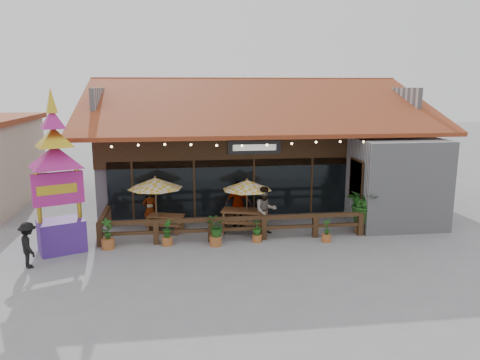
{
  "coord_description": "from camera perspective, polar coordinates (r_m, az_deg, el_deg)",
  "views": [
    {
      "loc": [
        -3.61,
        -17.1,
        5.76
      ],
      "look_at": [
        -1.14,
        1.5,
        1.9
      ],
      "focal_mm": 35.0,
      "sensor_mm": 36.0,
      "label": 1
    }
  ],
  "objects": [
    {
      "name": "diner_b",
      "position": [
        18.23,
        3.1,
        -3.73
      ],
      "size": [
        1.01,
        0.85,
        1.88
      ],
      "primitive_type": "imported",
      "rotation": [
        0.0,
        0.0,
        0.16
      ],
      "color": "#382111",
      "rests_on": "ground"
    },
    {
      "name": "umbrella_left",
      "position": [
        18.43,
        -10.29,
        -0.4
      ],
      "size": [
        2.5,
        2.5,
        2.27
      ],
      "color": "brown",
      "rests_on": "ground"
    },
    {
      "name": "patio_railing",
      "position": [
        17.66,
        -2.85,
        -5.34
      ],
      "size": [
        10.0,
        2.6,
        0.92
      ],
      "color": "#422A17",
      "rests_on": "ground"
    },
    {
      "name": "restaurant_building",
      "position": [
        24.29,
        1.68,
        3.2
      ],
      "size": [
        15.5,
        14.73,
        6.09
      ],
      "color": "#A0A0A5",
      "rests_on": "ground"
    },
    {
      "name": "tropical_plant",
      "position": [
        19.03,
        14.78,
        -2.79
      ],
      "size": [
        1.76,
        1.85,
        2.01
      ],
      "color": "#9C572A",
      "rests_on": "ground"
    },
    {
      "name": "picnic_table_left",
      "position": [
        18.88,
        -8.97,
        -4.86
      ],
      "size": [
        1.66,
        1.53,
        0.66
      ],
      "color": "brown",
      "rests_on": "ground"
    },
    {
      "name": "planter_a",
      "position": [
        17.35,
        -15.83,
        -6.59
      ],
      "size": [
        0.48,
        0.46,
        1.12
      ],
      "color": "#9C572A",
      "rests_on": "ground"
    },
    {
      "name": "picnic_table_right",
      "position": [
        18.69,
        0.55,
        -4.48
      ],
      "size": [
        2.15,
        1.98,
        0.86
      ],
      "color": "brown",
      "rests_on": "ground"
    },
    {
      "name": "diner_a",
      "position": [
        19.35,
        -10.91,
        -3.48
      ],
      "size": [
        0.64,
        0.48,
        1.58
      ],
      "primitive_type": "imported",
      "rotation": [
        0.0,
        0.0,
        3.33
      ],
      "color": "#382111",
      "rests_on": "ground"
    },
    {
      "name": "diner_c",
      "position": [
        19.15,
        -0.17,
        -2.94
      ],
      "size": [
        1.2,
        0.84,
        1.89
      ],
      "primitive_type": "imported",
      "rotation": [
        0.0,
        0.0,
        2.76
      ],
      "color": "#382111",
      "rests_on": "ground"
    },
    {
      "name": "planter_e",
      "position": [
        17.75,
        10.51,
        -6.28
      ],
      "size": [
        0.35,
        0.35,
        0.86
      ],
      "color": "#9C572A",
      "rests_on": "ground"
    },
    {
      "name": "planter_b",
      "position": [
        17.26,
        -8.9,
        -6.5
      ],
      "size": [
        0.39,
        0.41,
        0.95
      ],
      "color": "#9C572A",
      "rests_on": "ground"
    },
    {
      "name": "ground",
      "position": [
        18.4,
        4.16,
        -6.65
      ],
      "size": [
        100.0,
        100.0,
        0.0
      ],
      "primitive_type": "plane",
      "color": "gray",
      "rests_on": "ground"
    },
    {
      "name": "thai_sign_tower",
      "position": [
        17.02,
        -21.54,
        2.2
      ],
      "size": [
        2.94,
        2.94,
        6.08
      ],
      "color": "#462381",
      "rests_on": "ground"
    },
    {
      "name": "umbrella_right",
      "position": [
        18.46,
        0.85,
        -0.62
      ],
      "size": [
        2.55,
        2.55,
        2.12
      ],
      "color": "brown",
      "rests_on": "ground"
    },
    {
      "name": "pedestrian",
      "position": [
        16.42,
        -24.4,
        -7.23
      ],
      "size": [
        0.96,
        1.12,
        1.5
      ],
      "primitive_type": "imported",
      "rotation": [
        0.0,
        0.0,
        2.08
      ],
      "color": "black",
      "rests_on": "ground"
    },
    {
      "name": "planter_c",
      "position": [
        16.99,
        -3.0,
        -6.07
      ],
      "size": [
        0.72,
        0.65,
        1.07
      ],
      "color": "#9C572A",
      "rests_on": "ground"
    },
    {
      "name": "planter_d",
      "position": [
        17.42,
        2.09,
        -6.28
      ],
      "size": [
        0.39,
        0.39,
        0.84
      ],
      "color": "#9C572A",
      "rests_on": "ground"
    }
  ]
}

